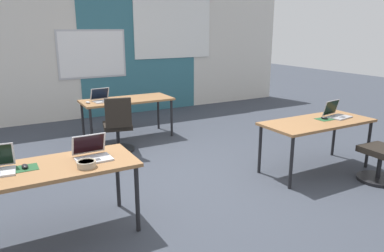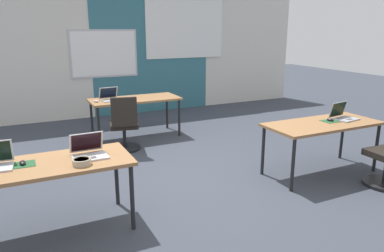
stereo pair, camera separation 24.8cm
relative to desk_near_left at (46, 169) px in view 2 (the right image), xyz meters
The scene contains 15 objects.
ground_plane 1.96m from the desk_near_left, 18.92° to the left, with size 24.00×24.00×0.00m.
back_wall_assembly 5.17m from the desk_near_left, 69.52° to the left, with size 10.00×0.27×2.80m.
desk_near_left is the anchor object (origin of this frame).
desk_near_right 3.50m from the desk_near_left, ahead, with size 1.60×0.70×0.72m.
desk_far_center 3.30m from the desk_near_left, 57.99° to the left, with size 1.60×0.70×0.72m.
laptop_far_left 3.10m from the desk_near_left, 65.03° to the left, with size 0.36×0.35×0.22m.
mouse_far_left 2.95m from the desk_near_left, 69.24° to the left, with size 0.09×0.11×0.03m.
chair_far_left 2.52m from the desk_near_left, 57.58° to the left, with size 0.52×0.58×0.92m.
laptop_near_right_end 3.90m from the desk_near_left, ahead, with size 0.37×0.33×0.23m.
mousepad_near_right_end 3.65m from the desk_near_left, ahead, with size 0.22×0.19×0.00m.
mouse_near_right_end 3.65m from the desk_near_left, ahead, with size 0.09×0.11×0.03m.
laptop_near_left_inner 0.43m from the desk_near_left, ahead, with size 0.34×0.32×0.23m.
mousepad_near_left_end 0.21m from the desk_near_left, 163.18° to the left, with size 0.22×0.19×0.00m.
mouse_near_left_end 0.21m from the desk_near_left, 163.18° to the left, with size 0.06×0.10×0.03m.
snack_bowl 0.37m from the desk_near_left, 31.10° to the right, with size 0.18×0.18×0.06m.
Camera 2 is at (-1.91, -4.11, 1.96)m, focal length 34.19 mm.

